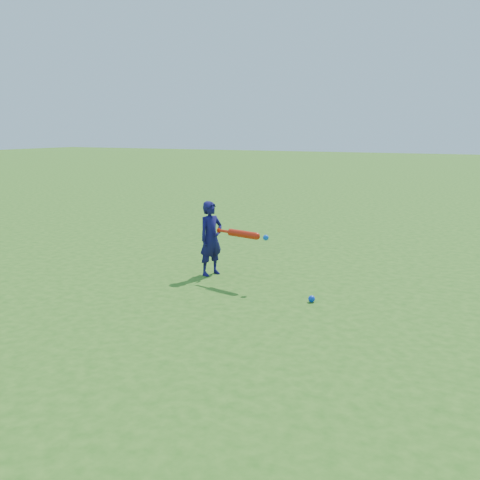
% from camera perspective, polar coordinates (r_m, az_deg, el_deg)
% --- Properties ---
extents(ground, '(80.00, 80.00, 0.00)m').
position_cam_1_polar(ground, '(7.37, -6.56, -3.47)').
color(ground, '#2E6718').
rests_on(ground, ground).
extents(child, '(0.35, 0.42, 1.00)m').
position_cam_1_polar(child, '(7.12, -3.12, 0.18)').
color(child, '#15104E').
rests_on(child, ground).
extents(ground_ball_blue, '(0.08, 0.08, 0.08)m').
position_cam_1_polar(ground_ball_blue, '(6.14, 7.64, -6.24)').
color(ground_ball_blue, '#0B39CB').
rests_on(ground_ball_blue, ground).
extents(bat_swing, '(0.79, 0.24, 0.09)m').
position_cam_1_polar(bat_swing, '(6.66, 0.56, 0.60)').
color(bat_swing, red).
rests_on(bat_swing, ground).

